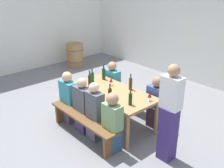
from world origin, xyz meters
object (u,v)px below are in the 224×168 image
wine_bottle_0 (104,74)px  wine_bottle_1 (110,94)px  wine_bottle_2 (130,99)px  wine_bottle_3 (131,83)px  seated_guest_near_2 (95,113)px  seated_guest_far_1 (156,104)px  seated_guest_near_1 (83,107)px  seated_guest_near_3 (112,124)px  bench_far (137,98)px  seated_guest_far_0 (112,85)px  seated_guest_near_0 (69,98)px  bench_near (82,121)px  wine_glass_1 (98,85)px  wine_bottle_5 (90,81)px  wine_barrel (75,55)px  standing_host (169,115)px  wine_glass_2 (111,80)px  wine_glass_0 (150,95)px  wine_bottle_4 (92,78)px  tasting_table (112,94)px

wine_bottle_0 → wine_bottle_1: (0.90, -0.60, -0.01)m
wine_bottle_2 → wine_bottle_3: wine_bottle_3 is taller
seated_guest_near_2 → seated_guest_far_1: size_ratio=1.06×
seated_guest_near_1 → seated_guest_near_3: size_ratio=1.01×
bench_far → seated_guest_far_0: bearing=-167.4°
wine_bottle_1 → seated_guest_near_0: size_ratio=0.30×
bench_far → seated_guest_near_0: size_ratio=1.59×
wine_bottle_0 → wine_bottle_1: same height
bench_near → wine_glass_1: 0.76m
wine_glass_1 → wine_bottle_5: bearing=174.6°
wine_bottle_3 → wine_barrel: wine_bottle_3 is taller
bench_far → standing_host: (1.45, -0.80, 0.47)m
seated_guest_far_0 → wine_barrel: (-3.06, 1.01, -0.12)m
seated_guest_near_0 → wine_barrel: size_ratio=1.41×
wine_glass_2 → seated_guest_far_1: bearing=25.2°
wine_bottle_0 → seated_guest_near_1: (0.43, -0.89, -0.35)m
wine_glass_0 → seated_guest_near_0: bearing=-151.4°
wine_bottle_4 → seated_guest_far_1: bearing=27.0°
bench_far → seated_guest_near_2: (0.19, -1.34, 0.19)m
wine_bottle_2 → seated_guest_near_3: (0.01, -0.44, -0.33)m
seated_guest_far_0 → wine_glass_1: bearing=30.8°
wine_bottle_2 → seated_guest_near_0: bearing=-162.3°
wine_glass_2 → seated_guest_near_3: 1.24m
wine_bottle_4 → seated_guest_far_0: 0.74m
seated_guest_near_3 → wine_bottle_3: bearing=28.0°
wine_bottle_1 → seated_guest_far_1: seated_guest_far_1 is taller
seated_guest_near_0 → wine_bottle_3: bearing=-43.6°
wine_bottle_5 → seated_guest_far_0: 0.89m
wine_bottle_3 → wine_bottle_1: bearing=-80.5°
wine_bottle_3 → wine_bottle_4: bearing=-154.6°
wine_glass_0 → wine_bottle_2: bearing=-108.2°
seated_guest_far_0 → standing_host: standing_host is taller
bench_far → seated_guest_far_0: size_ratio=1.63×
seated_guest_near_0 → seated_guest_near_3: 1.38m
wine_bottle_1 → wine_bottle_2: bearing=22.1°
standing_host → seated_guest_near_1: bearing=18.3°
bench_far → wine_glass_2: wine_glass_2 is taller
bench_far → seated_guest_near_3: 1.52m
seated_guest_near_1 → wine_bottle_0: bearing=25.8°
wine_bottle_4 → wine_bottle_3: bearing=25.4°
wine_bottle_4 → wine_glass_2: 0.42m
seated_guest_near_2 → wine_barrel: 4.50m
tasting_table → bench_near: bearing=-90.0°
seated_guest_near_1 → seated_guest_far_0: bearing=22.4°
tasting_table → seated_guest_far_0: bearing=138.3°
wine_bottle_1 → wine_bottle_3: 0.65m
bench_near → wine_bottle_4: wine_bottle_4 is taller
wine_barrel → bench_far: bearing=-12.9°
seated_guest_far_1 → seated_guest_far_0: bearing=-90.0°
wine_bottle_4 → seated_guest_far_1: seated_guest_far_1 is taller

